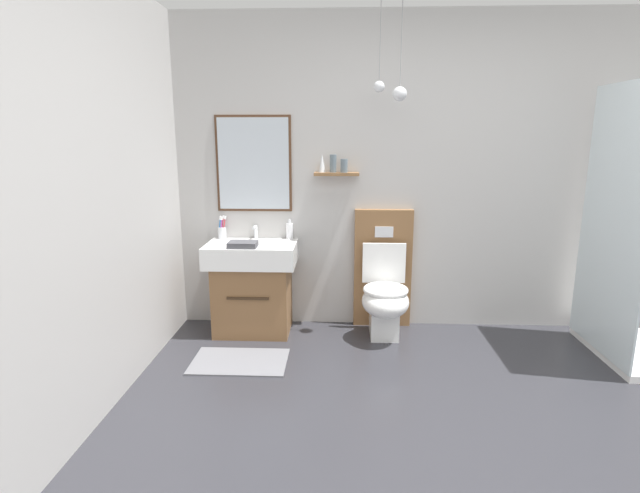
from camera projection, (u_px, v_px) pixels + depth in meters
ground_plane at (489, 485)px, 2.38m from camera, size 5.60×5.38×0.10m
wall_back at (428, 175)px, 4.07m from camera, size 4.40×0.49×2.55m
wall_left at (19, 210)px, 2.18m from camera, size 0.12×4.18×2.55m
bath_mat at (240, 361)px, 3.55m from camera, size 0.68×0.44×0.01m
vanity_sink_left at (253, 284)px, 4.05m from camera, size 0.72×0.51×0.75m
tap_on_left_sink at (255, 230)px, 4.14m from camera, size 0.03×0.13×0.11m
toilet at (384, 288)px, 4.02m from camera, size 0.48×0.62×1.00m
toothbrush_cup at (222, 232)px, 4.14m from camera, size 0.07×0.08×0.20m
soap_dispenser at (290, 231)px, 4.13m from camera, size 0.06×0.06×0.17m
folded_hand_towel at (243, 244)px, 3.82m from camera, size 0.22×0.16×0.04m
shower_tray at (639, 301)px, 3.56m from camera, size 0.88×0.87×1.95m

